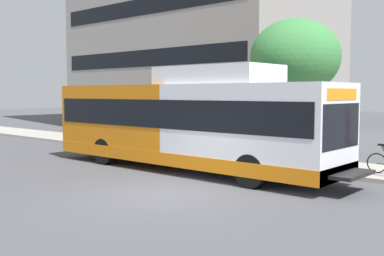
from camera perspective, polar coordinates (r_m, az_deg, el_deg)
ground_plane at (r=19.00m, az=-21.08°, el=-4.28°), size 120.00×120.00×0.00m
sidewalk_curb at (r=21.63m, az=-1.83°, el=-2.78°), size 3.00×56.00×0.14m
transit_bus at (r=16.41m, az=-0.66°, el=0.68°), size 2.58×12.25×3.65m
street_tree_near_stop at (r=18.79m, az=12.61°, el=8.52°), size 3.53×3.53×5.53m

